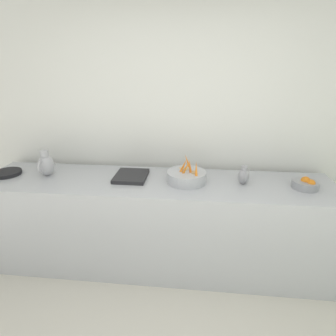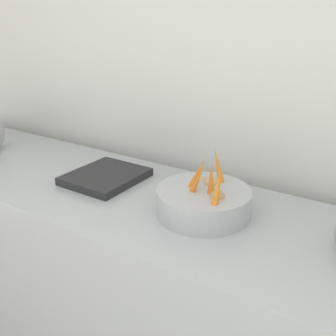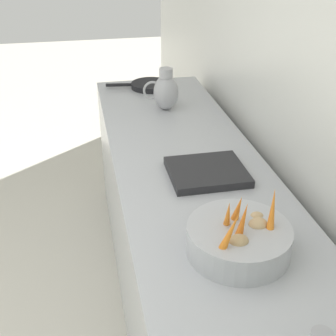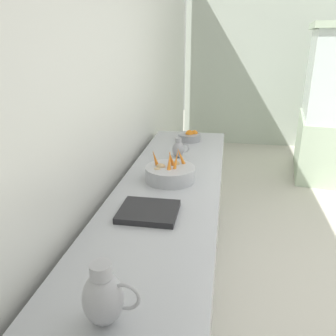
# 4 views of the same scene
# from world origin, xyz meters

# --- Properties ---
(tile_wall_left) EXTENTS (0.10, 7.66, 3.00)m
(tile_wall_left) POSITION_xyz_m (-1.95, 0.28, 1.50)
(tile_wall_left) COLOR silver
(tile_wall_left) RESTS_ON ground_plane
(prep_counter) EXTENTS (0.72, 3.33, 0.93)m
(prep_counter) POSITION_xyz_m (-1.48, -0.22, 0.46)
(prep_counter) COLOR #ADAFB5
(prep_counter) RESTS_ON ground_plane
(vegetable_colander) EXTENTS (0.36, 0.36, 0.23)m
(vegetable_colander) POSITION_xyz_m (-1.49, 0.07, 0.99)
(vegetable_colander) COLOR #ADAFB5
(vegetable_colander) RESTS_ON prep_counter
(counter_sink_basin) EXTENTS (0.34, 0.30, 0.04)m
(counter_sink_basin) POSITION_xyz_m (-1.53, -0.47, 0.95)
(counter_sink_basin) COLOR #232326
(counter_sink_basin) RESTS_ON prep_counter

